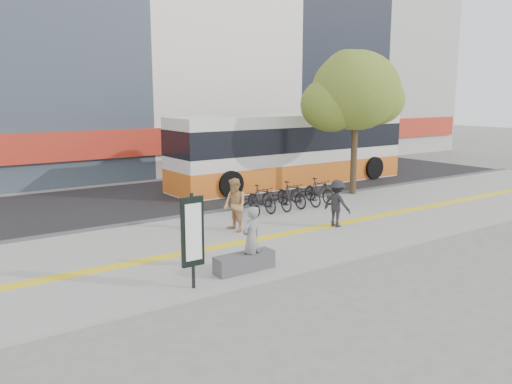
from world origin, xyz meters
TOP-DOWN VIEW (x-y plane):
  - ground at (0.00, 0.00)m, footprint 120.00×120.00m
  - sidewalk at (0.00, 1.50)m, footprint 40.00×7.00m
  - tactile_strip at (0.00, 1.00)m, footprint 40.00×0.45m
  - street at (0.00, 9.00)m, footprint 40.00×8.00m
  - curb at (0.00, 5.00)m, footprint 40.00×0.25m
  - bench at (-2.60, -1.20)m, footprint 1.60×0.45m
  - signboard at (-4.20, -1.51)m, footprint 0.55×0.10m
  - street_tree at (7.18, 4.82)m, footprint 4.40×3.80m
  - bus at (6.77, 8.50)m, footprint 12.73×3.02m
  - bicycle_row at (2.73, 4.00)m, footprint 4.22×1.76m
  - seated_woman at (-2.41, -1.24)m, footprint 0.67×0.53m
  - pedestrian_tan at (-0.67, 2.21)m, footprint 0.65×0.84m
  - pedestrian_dark at (2.46, 0.79)m, footprint 0.76×1.10m

SIDE VIEW (x-z plane):
  - ground at x=0.00m, z-range 0.00..0.00m
  - street at x=0.00m, z-range 0.00..0.06m
  - sidewalk at x=0.00m, z-range 0.00..0.08m
  - curb at x=0.00m, z-range 0.00..0.14m
  - tactile_strip at x=0.00m, z-range 0.08..0.09m
  - bench at x=-2.60m, z-range 0.08..0.53m
  - bicycle_row at x=2.73m, z-range 0.05..1.06m
  - pedestrian_dark at x=2.46m, z-range 0.08..1.64m
  - seated_woman at x=-2.41m, z-range 0.08..1.71m
  - pedestrian_tan at x=-0.67m, z-range 0.08..1.80m
  - signboard at x=-4.20m, z-range 0.27..2.47m
  - bus at x=6.77m, z-range -0.04..3.35m
  - street_tree at x=7.18m, z-range 1.36..7.67m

